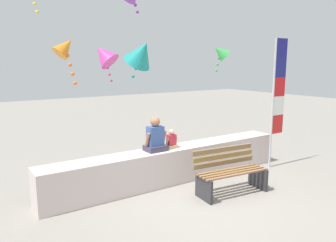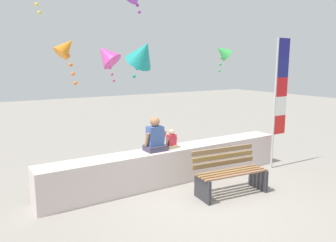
{
  "view_description": "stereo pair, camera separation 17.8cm",
  "coord_description": "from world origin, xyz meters",
  "views": [
    {
      "loc": [
        -3.89,
        -4.38,
        2.55
      ],
      "look_at": [
        -0.12,
        1.25,
        1.35
      ],
      "focal_mm": 34.75,
      "sensor_mm": 36.0,
      "label": 1
    },
    {
      "loc": [
        -3.75,
        -4.48,
        2.55
      ],
      "look_at": [
        -0.12,
        1.25,
        1.35
      ],
      "focal_mm": 34.75,
      "sensor_mm": 36.0,
      "label": 2
    }
  ],
  "objects": [
    {
      "name": "seawall_ledge",
      "position": [
        0.0,
        1.25,
        0.38
      ],
      "size": [
        5.78,
        0.58,
        0.75
      ],
      "primitive_type": "cube",
      "color": "beige",
      "rests_on": "ground"
    },
    {
      "name": "kite_green",
      "position": [
        2.62,
        2.68,
        2.88
      ],
      "size": [
        0.65,
        0.6,
        0.85
      ],
      "color": "green"
    },
    {
      "name": "flag_banner",
      "position": [
        2.71,
        0.7,
        1.85
      ],
      "size": [
        0.45,
        0.05,
        3.15
      ],
      "color": "#B7B7BC",
      "rests_on": "ground"
    },
    {
      "name": "person_adult",
      "position": [
        -0.44,
        1.25,
        1.03
      ],
      "size": [
        0.47,
        0.35,
        0.72
      ],
      "color": "#3B374E",
      "rests_on": "seawall_ledge"
    },
    {
      "name": "person_child",
      "position": [
        -0.04,
        1.25,
        0.91
      ],
      "size": [
        0.27,
        0.2,
        0.41
      ],
      "color": "tan",
      "rests_on": "seawall_ledge"
    },
    {
      "name": "kite_magenta",
      "position": [
        -0.36,
        4.0,
        2.79
      ],
      "size": [
        0.96,
        0.99,
        1.16
      ],
      "color": "#DB3D9E"
    },
    {
      "name": "park_bench",
      "position": [
        0.58,
        0.07,
        0.41
      ],
      "size": [
        1.51,
        0.77,
        0.88
      ],
      "color": "#8E6246",
      "rests_on": "ground"
    },
    {
      "name": "kite_teal",
      "position": [
        -0.04,
        2.5,
        2.8
      ],
      "size": [
        0.9,
        1.04,
        1.01
      ],
      "color": "teal"
    },
    {
      "name": "ground_plane",
      "position": [
        0.0,
        0.0,
        0.0
      ],
      "size": [
        40.0,
        40.0,
        0.0
      ],
      "primitive_type": "plane",
      "color": "gray"
    },
    {
      "name": "kite_orange",
      "position": [
        -1.87,
        2.4,
        2.87
      ],
      "size": [
        0.56,
        0.64,
        1.03
      ],
      "color": "orange"
    }
  ]
}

